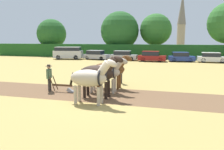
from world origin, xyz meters
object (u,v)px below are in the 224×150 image
at_px(church_spire, 182,20).
at_px(draft_horse_trail_left, 105,72).
at_px(draft_horse_lead_right, 98,73).
at_px(farmer_beside_team, 121,71).
at_px(parked_car_center_left, 123,56).
at_px(parked_car_center, 152,57).
at_px(tree_left, 120,31).
at_px(parked_car_right, 212,58).
at_px(plow, 64,87).
at_px(tree_center_left, 156,30).
at_px(parked_van, 68,53).
at_px(parked_car_left, 96,55).
at_px(parked_car_center_right, 181,57).
at_px(draft_horse_trail_right, 110,69).
at_px(draft_horse_lead_left, 90,78).
at_px(farmer_at_plow, 49,75).
at_px(tree_far_left, 52,34).

distance_m(church_spire, draft_horse_trail_left, 62.75).
bearing_deg(draft_horse_lead_right, farmer_beside_team, 86.10).
height_order(parked_car_center_left, parked_car_center, parked_car_center).
distance_m(tree_left, parked_car_right, 17.77).
relative_size(plow, parked_car_center, 0.38).
distance_m(tree_center_left, parked_van, 17.06).
bearing_deg(parked_car_center_left, parked_car_right, -1.01).
distance_m(parked_car_left, parked_car_center, 9.41).
height_order(parked_car_left, parked_car_center_right, parked_car_left).
relative_size(church_spire, plow, 11.06).
bearing_deg(church_spire, farmer_beside_team, -96.43).
bearing_deg(parked_van, draft_horse_trail_right, -67.92).
bearing_deg(draft_horse_lead_left, parked_car_right, 68.06).
bearing_deg(parked_van, parked_car_center_left, -8.74).
height_order(plow, parked_car_center_right, parked_car_center_right).
xyz_separation_m(draft_horse_lead_right, parked_car_center_left, (-3.44, 22.93, -0.69)).
bearing_deg(tree_left, plow, -83.89).
bearing_deg(farmer_beside_team, parked_car_center_left, 62.56).
xyz_separation_m(plow, parked_car_left, (-5.59, 22.38, 0.43)).
height_order(farmer_at_plow, parked_car_left, farmer_at_plow).
xyz_separation_m(tree_left, draft_horse_lead_left, (5.74, -31.53, -3.63)).
bearing_deg(draft_horse_lead_right, draft_horse_lead_left, -90.04).
distance_m(draft_horse_lead_right, draft_horse_trail_left, 1.31).
xyz_separation_m(parked_car_left, parked_car_center_left, (4.73, -0.11, 0.01)).
relative_size(draft_horse_lead_right, parked_van, 0.54).
xyz_separation_m(tree_far_left, parked_car_center_left, (16.94, -6.88, -3.78)).
height_order(church_spire, draft_horse_trail_right, church_spire).
xyz_separation_m(draft_horse_trail_right, farmer_at_plow, (-3.68, -1.90, -0.32)).
xyz_separation_m(church_spire, parked_car_center_left, (-10.38, -40.22, -8.63)).
relative_size(draft_horse_lead_left, parked_car_center_left, 0.62).
distance_m(parked_car_center, parked_car_center_right, 4.49).
bearing_deg(farmer_at_plow, plow, -13.23).
height_order(tree_left, parked_car_left, tree_left).
bearing_deg(tree_left, draft_horse_trail_left, -78.76).
bearing_deg(draft_horse_lead_right, parked_car_center_left, 98.78).
bearing_deg(parked_car_center_right, tree_center_left, 111.36).
bearing_deg(draft_horse_lead_right, parked_van, 120.39).
bearing_deg(draft_horse_trail_left, parked_car_left, 110.84).
bearing_deg(parked_car_center_left, draft_horse_trail_left, -82.39).
distance_m(tree_far_left, parked_van, 10.89).
xyz_separation_m(tree_far_left, farmer_at_plow, (16.71, -29.10, -3.49)).
xyz_separation_m(draft_horse_lead_left, parked_car_left, (-8.16, 24.34, -0.64)).
xyz_separation_m(tree_left, parked_car_center, (6.95, -8.02, -4.25)).
relative_size(draft_horse_lead_left, parked_car_center_right, 0.67).
xyz_separation_m(tree_far_left, tree_center_left, (21.44, 1.33, 0.66)).
xyz_separation_m(tree_far_left, church_spire, (27.32, 33.34, 4.85)).
relative_size(tree_center_left, parked_car_center, 1.91).
distance_m(draft_horse_trail_left, parked_car_center_left, 21.91).
relative_size(draft_horse_lead_right, parked_car_left, 0.60).
distance_m(tree_far_left, draft_horse_trail_left, 35.19).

